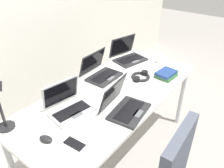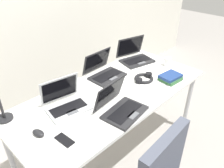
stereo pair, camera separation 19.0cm
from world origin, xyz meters
name	(u,v)px [view 2 (the right image)]	position (x,y,z in m)	size (l,w,h in m)	color
ground_plane	(112,151)	(0.00, 0.00, 0.00)	(12.00, 12.00, 0.00)	gray
wall_back	(35,5)	(0.00, 1.10, 1.30)	(6.00, 0.13, 2.60)	silver
desk	(112,97)	(0.00, 0.00, 0.68)	(1.80, 0.80, 0.74)	white
desk_lamp	(0,99)	(-0.80, 0.28, 0.94)	(0.12, 0.18, 0.40)	black
laptop_back_right	(66,103)	(-0.40, 0.10, 0.79)	(0.35, 0.31, 0.23)	#B7BABC
laptop_back_left	(104,72)	(0.15, 0.25, 0.79)	(0.33, 0.30, 0.23)	#232326
laptop_mid_desk	(120,106)	(-0.15, -0.23, 0.79)	(0.36, 0.33, 0.24)	#232326
laptop_front_left	(135,56)	(0.62, 0.26, 0.79)	(0.39, 0.36, 0.24)	#232326
computer_mouse	(38,133)	(-0.71, -0.01, 0.76)	(0.06, 0.10, 0.03)	black
cell_phone	(64,140)	(-0.62, -0.18, 0.74)	(0.06, 0.14, 0.01)	black
headphones	(144,78)	(0.36, -0.07, 0.76)	(0.21, 0.18, 0.04)	black
book_stack	(170,77)	(0.52, -0.25, 0.77)	(0.21, 0.17, 0.06)	#336638
coffee_mug	(168,62)	(0.77, -0.06, 0.78)	(0.11, 0.08, 0.09)	white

